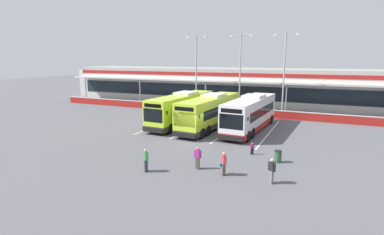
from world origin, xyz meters
name	(u,v)px	position (x,y,z in m)	size (l,w,h in m)	color
ground_plane	(191,140)	(0.00, 0.00, 0.00)	(200.00, 200.00, 0.00)	#56565B
terminal_building	(255,86)	(0.00, 26.91, 3.01)	(70.00, 13.00, 6.00)	silver
red_barrier_wall	(234,111)	(0.00, 14.50, 0.56)	(60.00, 0.40, 1.10)	maroon
coach_bus_leftmost	(182,109)	(-3.97, 6.21, 1.79)	(3.45, 12.27, 3.78)	#B7DB2D
coach_bus_left_centre	(210,112)	(-0.23, 5.68, 1.79)	(3.45, 12.27, 3.78)	#B7DB2D
coach_bus_centre	(250,114)	(4.13, 6.46, 1.79)	(3.45, 12.27, 3.78)	silver
bay_stripe_far_west	(164,123)	(-6.30, 6.00, 0.00)	(0.14, 13.00, 0.01)	silver
bay_stripe_west	(196,126)	(-2.10, 6.00, 0.00)	(0.14, 13.00, 0.01)	silver
bay_stripe_mid_west	(231,129)	(2.10, 6.00, 0.00)	(0.14, 13.00, 0.01)	silver
bay_stripe_centre	(269,133)	(6.30, 6.00, 0.00)	(0.14, 13.00, 0.01)	silver
pedestrian_with_handbag	(224,163)	(5.63, -7.15, 0.86)	(0.57, 0.56, 1.62)	#4C4238
pedestrian_in_dark_coat	(272,170)	(8.79, -7.22, 0.87)	(0.51, 0.41, 1.62)	slate
pedestrian_child	(252,148)	(6.34, -1.94, 0.54)	(0.27, 0.28, 1.00)	black
pedestrian_near_bin	(198,157)	(3.58, -6.77, 0.87)	(0.53, 0.30, 1.62)	#4C4238
pedestrian_approaching_bus	(146,159)	(0.53, -8.72, 0.87)	(0.51, 0.41, 1.62)	#33333D
lamp_post_west	(196,68)	(-6.47, 16.18, 6.29)	(3.24, 0.28, 11.00)	#9E9EA3
lamp_post_centre	(240,69)	(0.20, 16.12, 6.29)	(3.24, 0.28, 11.00)	#9E9EA3
lamp_post_east	(284,69)	(6.10, 16.38, 6.29)	(3.24, 0.28, 11.00)	#9E9EA3
litter_bin	(278,156)	(8.55, -3.02, 0.47)	(0.54, 0.54, 0.93)	#2D5133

